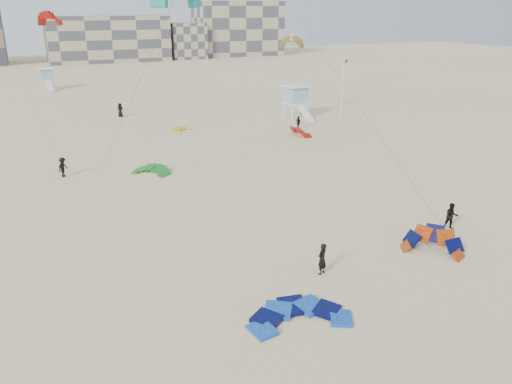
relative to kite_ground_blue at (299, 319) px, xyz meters
name	(u,v)px	position (x,y,z in m)	size (l,w,h in m)	color
ground	(312,292)	(1.80, 1.88, 0.00)	(320.00, 320.00, 0.00)	beige
kite_ground_blue	(299,319)	(0.00, 0.00, 0.00)	(4.44, 4.63, 0.61)	blue
kite_ground_orange	(432,252)	(10.68, 2.82, 0.00)	(3.61, 2.68, 2.44)	#FF4E0B
kite_ground_green	(152,173)	(-1.17, 25.06, 0.00)	(3.50, 3.62, 0.99)	#127916
kite_ground_red_far	(300,135)	(17.90, 32.14, 0.00)	(3.20, 3.02, 1.57)	#B31400
kite_ground_yellow	(182,131)	(5.94, 39.91, 0.00)	(2.77, 2.85, 0.76)	yellow
kitesurfer_main	(322,259)	(3.24, 3.31, 0.92)	(0.67, 0.44, 1.83)	black
kitesurfer_b	(451,216)	(14.17, 4.93, 0.91)	(0.88, 0.69, 1.81)	black
kitesurfer_c	(63,167)	(-8.36, 27.18, 0.87)	(1.12, 0.64, 1.73)	black
kitesurfer_d	(298,123)	(19.16, 34.85, 0.80)	(0.94, 0.39, 1.60)	black
kitesurfer_e	(120,110)	(0.77, 51.36, 0.93)	(0.91, 0.59, 1.86)	black
kitesurfer_f	(292,90)	(30.54, 57.60, 0.82)	(1.51, 0.48, 1.63)	black
kite_fly_olive	(291,43)	(20.24, 39.24, 9.83)	(5.81, 9.59, 9.97)	olive
kite_fly_red	(49,20)	(-6.28, 58.65, 12.39)	(5.08, 5.08, 12.86)	#B31400
lifeguard_tower_near	(296,102)	(22.13, 41.07, 2.13)	(3.12, 5.90, 4.30)	white
lifeguard_tower_far	(47,79)	(-6.89, 81.30, 1.90)	(2.92, 5.35, 3.84)	white
flagpole	(343,87)	(27.21, 37.76, 4.19)	(0.65, 0.10, 7.97)	white
condo_mid	(107,39)	(11.80, 131.88, 6.00)	(32.00, 16.00, 12.00)	tan
condo_east	(237,29)	(51.80, 133.88, 8.00)	(26.00, 14.00, 16.00)	tan
condo_fill_right	(186,41)	(33.80, 129.88, 5.00)	(10.00, 10.00, 10.00)	tan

